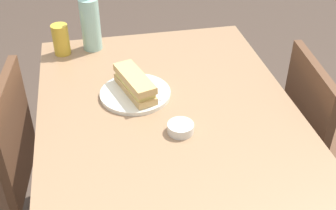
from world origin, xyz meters
TOP-DOWN VIEW (x-y plane):
  - dining_table at (0.00, 0.00)m, footprint 1.15×0.86m
  - chair_far at (-0.01, 0.63)m, footprint 0.44×0.44m
  - plate_near at (-0.11, -0.09)m, footprint 0.25×0.25m
  - baguette_sandwich_near at (-0.11, -0.09)m, footprint 0.22×0.13m
  - knife_near at (-0.13, -0.04)m, footprint 0.18×0.05m
  - water_bottle at (-0.49, -0.22)m, footprint 0.08×0.08m
  - beer_glass at (-0.47, -0.34)m, footprint 0.07×0.07m
  - olive_bowl at (0.12, 0.02)m, footprint 0.08×0.08m

SIDE VIEW (x-z plane):
  - chair_far at x=-0.01m, z-range 0.06..0.92m
  - dining_table at x=0.00m, z-range 0.27..1.03m
  - plate_near at x=-0.11m, z-range 0.76..0.77m
  - olive_bowl at x=0.12m, z-range 0.76..0.79m
  - knife_near at x=-0.13m, z-range 0.77..0.78m
  - baguette_sandwich_near at x=-0.11m, z-range 0.77..0.84m
  - beer_glass at x=-0.47m, z-range 0.76..0.88m
  - water_bottle at x=-0.49m, z-range 0.73..1.02m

